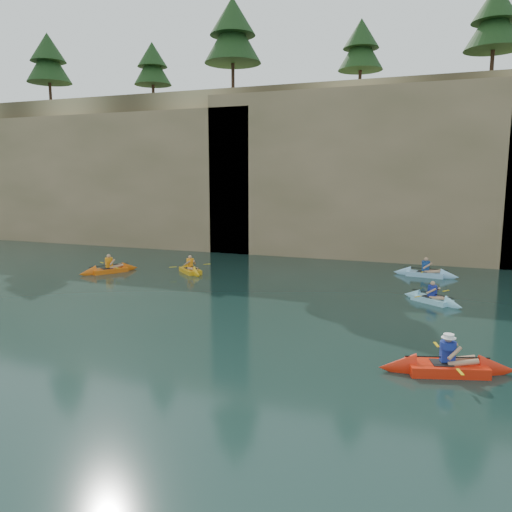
% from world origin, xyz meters
% --- Properties ---
extents(ground, '(160.00, 160.00, 0.00)m').
position_xyz_m(ground, '(0.00, 0.00, 0.00)').
color(ground, black).
rests_on(ground, ground).
extents(cliff, '(70.00, 16.00, 12.00)m').
position_xyz_m(cliff, '(0.00, 30.00, 6.00)').
color(cliff, tan).
rests_on(cliff, ground).
extents(cliff_slab_west, '(26.00, 2.40, 10.56)m').
position_xyz_m(cliff_slab_west, '(-20.00, 22.60, 5.28)').
color(cliff_slab_west, '#9B7E5D').
rests_on(cliff_slab_west, ground).
extents(cliff_slab_center, '(24.00, 2.40, 11.40)m').
position_xyz_m(cliff_slab_center, '(2.00, 22.60, 5.70)').
color(cliff_slab_center, '#9B7E5D').
rests_on(cliff_slab_center, ground).
extents(sea_cave_west, '(4.50, 1.00, 4.00)m').
position_xyz_m(sea_cave_west, '(-18.00, 21.95, 2.00)').
color(sea_cave_west, black).
rests_on(sea_cave_west, ground).
extents(sea_cave_center, '(3.50, 1.00, 3.20)m').
position_xyz_m(sea_cave_center, '(-4.00, 21.95, 1.60)').
color(sea_cave_center, black).
rests_on(sea_cave_center, ground).
extents(cliff_pines, '(56.00, 6.00, 7.83)m').
position_xyz_m(cliff_pines, '(0.00, 25.00, 15.91)').
color(cliff_pines, black).
rests_on(cliff_pines, cliff).
extents(main_kayaker, '(3.88, 2.47, 1.41)m').
position_xyz_m(main_kayaker, '(6.00, 3.48, 0.19)').
color(main_kayaker, red).
rests_on(main_kayaker, ground).
extents(kayaker_orange, '(2.48, 3.39, 1.33)m').
position_xyz_m(kayaker_orange, '(-12.10, 12.45, 0.16)').
color(kayaker_orange, orange).
rests_on(kayaker_orange, ground).
extents(kayaker_ltblue_near, '(2.87, 2.33, 1.19)m').
position_xyz_m(kayaker_ltblue_near, '(5.42, 11.71, 0.15)').
color(kayaker_ltblue_near, '#94DEF9').
rests_on(kayaker_ltblue_near, ground).
extents(kayaker_yellow, '(2.78, 2.65, 1.26)m').
position_xyz_m(kayaker_yellow, '(-7.71, 14.03, 0.16)').
color(kayaker_yellow, gold).
rests_on(kayaker_yellow, ground).
extents(kayaker_ltblue_mid, '(3.56, 2.59, 1.33)m').
position_xyz_m(kayaker_ltblue_mid, '(4.95, 17.65, 0.16)').
color(kayaker_ltblue_mid, '#91CAF3').
rests_on(kayaker_ltblue_mid, ground).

